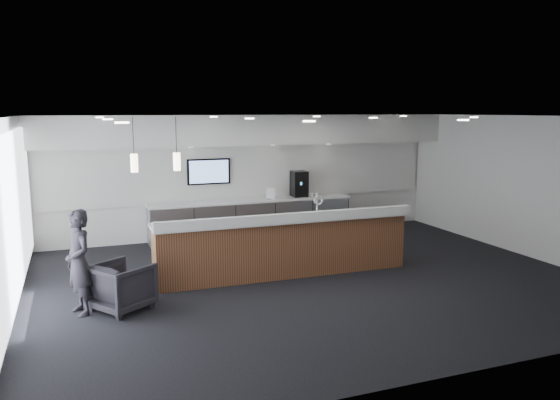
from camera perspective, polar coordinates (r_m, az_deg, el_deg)
name	(u,v)px	position (r m, az deg, el deg)	size (l,w,h in m)	color
ground	(312,279)	(10.26, 3.41, -8.28)	(10.00, 10.00, 0.00)	black
ceiling	(314,116)	(9.78, 3.58, 8.71)	(10.00, 8.00, 0.02)	black
back_wall	(247,176)	(13.62, -3.44, 2.56)	(10.00, 0.02, 3.00)	silver
left_wall	(8,219)	(9.11, -26.56, -1.80)	(0.02, 8.00, 3.00)	silver
right_wall	(527,186)	(12.79, 24.38, 1.30)	(0.02, 8.00, 3.00)	silver
soffit_bulkhead	(252,130)	(13.11, -2.90, 7.35)	(10.00, 0.90, 0.70)	silver
alcove_panel	(248,172)	(13.58, -3.41, 2.97)	(9.80, 0.06, 1.40)	silver
window_blinds_wall	(11,219)	(9.10, -26.31, -1.79)	(0.04, 7.36, 2.55)	silver
back_credenza	(252,218)	(13.44, -2.94, -1.94)	(5.06, 0.66, 0.95)	#9B9EA4
wall_tv	(209,172)	(13.25, -7.46, 2.96)	(1.05, 0.08, 0.62)	black
pendant_left	(172,159)	(9.89, -11.25, 4.21)	(0.12, 0.12, 0.30)	beige
pendant_right	(131,160)	(9.79, -15.30, 4.01)	(0.12, 0.12, 0.30)	beige
ceiling_can_lights	(314,118)	(9.78, 3.58, 8.54)	(7.00, 5.00, 0.02)	white
service_counter	(284,245)	(10.39, 0.42, -4.74)	(4.95, 0.89, 1.49)	#4B2419
coffee_machine	(299,184)	(13.79, 2.01, 1.70)	(0.39, 0.51, 0.65)	black
info_sign_left	(270,194)	(13.38, -1.09, 0.59)	(0.17, 0.02, 0.23)	white
info_sign_right	(271,193)	(13.41, -0.96, 0.69)	(0.20, 0.02, 0.27)	white
armchair	(122,286)	(9.01, -16.21, -8.66)	(0.81, 0.83, 0.76)	black
lounge_guest	(79,262)	(8.91, -20.27, -6.14)	(0.60, 0.39, 1.63)	black
cup_0	(317,194)	(13.87, 3.86, 0.58)	(0.10, 0.10, 0.09)	white
cup_1	(312,195)	(13.82, 3.33, 0.55)	(0.10, 0.10, 0.09)	white
cup_2	(307,195)	(13.76, 2.80, 0.51)	(0.10, 0.10, 0.09)	white
cup_3	(302,195)	(13.71, 2.26, 0.48)	(0.10, 0.10, 0.09)	white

